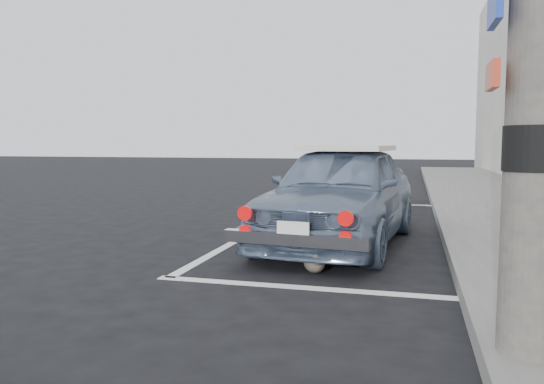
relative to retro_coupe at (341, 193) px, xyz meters
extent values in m
plane|color=black|center=(-0.49, -1.77, -0.67)|extent=(80.00, 80.00, 0.00)
cube|color=#BEB6AC|center=(5.86, 18.23, 3.33)|extent=(3.50, 10.00, 8.00)
cube|color=silver|center=(0.01, -2.27, -0.67)|extent=(3.00, 0.12, 0.01)
cube|color=silver|center=(0.01, 4.73, -0.67)|extent=(3.00, 0.12, 0.01)
cube|color=silver|center=(-1.39, 1.23, -0.67)|extent=(0.12, 7.00, 0.01)
cylinder|color=black|center=(1.56, -3.77, 0.63)|extent=(0.36, 0.36, 0.25)
cube|color=red|center=(1.32, -3.77, 1.03)|extent=(0.04, 0.30, 0.15)
cube|color=white|center=(1.32, -3.77, 1.03)|extent=(0.02, 0.16, 0.08)
imported|color=slate|center=(0.00, 0.00, -0.01)|extent=(1.99, 4.06, 1.33)
cube|color=silver|center=(0.04, 0.39, 0.59)|extent=(1.26, 1.60, 0.07)
cube|color=silver|center=(-0.20, -1.90, -0.29)|extent=(1.50, 0.28, 0.12)
cube|color=white|center=(-0.21, -1.94, -0.19)|extent=(0.33, 0.06, 0.17)
cylinder|color=red|center=(-0.72, -1.87, -0.05)|extent=(0.15, 0.06, 0.15)
cylinder|color=red|center=(0.31, -1.98, -0.05)|extent=(0.15, 0.06, 0.15)
cylinder|color=red|center=(-0.72, -1.87, -0.23)|extent=(0.12, 0.05, 0.12)
cylinder|color=red|center=(0.31, -1.98, -0.23)|extent=(0.12, 0.05, 0.12)
ellipsoid|color=#706055|center=(-0.05, -1.65, -0.56)|extent=(0.33, 0.39, 0.20)
sphere|color=#706055|center=(0.01, -1.79, -0.49)|extent=(0.13, 0.13, 0.13)
cone|color=#706055|center=(-0.02, -1.81, -0.43)|extent=(0.04, 0.04, 0.05)
cone|color=#706055|center=(0.04, -1.78, -0.43)|extent=(0.04, 0.04, 0.05)
cylinder|color=#706055|center=(-0.07, -1.48, -0.63)|extent=(0.18, 0.18, 0.03)
camera|label=1|loc=(0.91, -6.95, 0.66)|focal=35.00mm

